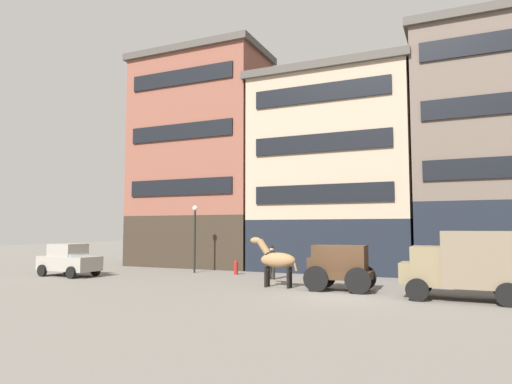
% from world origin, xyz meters
% --- Properties ---
extents(ground_plane, '(120.00, 120.00, 0.00)m').
position_xyz_m(ground_plane, '(0.00, 0.00, 0.00)').
color(ground_plane, slate).
extents(building_far_left, '(10.11, 5.62, 15.65)m').
position_xyz_m(building_far_left, '(-12.89, 10.26, 7.87)').
color(building_far_left, '#33281E').
rests_on(building_far_left, ground_plane).
extents(building_center_left, '(10.48, 5.62, 12.90)m').
position_xyz_m(building_center_left, '(-2.94, 10.26, 6.49)').
color(building_center_left, black).
rests_on(building_center_left, ground_plane).
extents(building_center_right, '(7.40, 5.62, 14.56)m').
position_xyz_m(building_center_right, '(5.65, 10.26, 7.33)').
color(building_center_right, black).
rests_on(building_center_right, ground_plane).
extents(cargo_wagon, '(2.92, 1.54, 1.98)m').
position_xyz_m(cargo_wagon, '(-0.41, 1.42, 1.15)').
color(cargo_wagon, '#3D2819').
rests_on(cargo_wagon, ground_plane).
extents(draft_horse, '(2.34, 0.62, 2.30)m').
position_xyz_m(draft_horse, '(-3.36, 1.42, 1.27)').
color(draft_horse, '#937047').
rests_on(draft_horse, ground_plane).
extents(delivery_truck_near, '(4.38, 2.19, 2.62)m').
position_xyz_m(delivery_truck_near, '(4.63, 0.76, 1.42)').
color(delivery_truck_near, '#7A6B4C').
rests_on(delivery_truck_near, ground_plane).
extents(sedan_dark, '(3.81, 2.09, 1.83)m').
position_xyz_m(sedan_dark, '(-15.94, 1.10, 0.91)').
color(sedan_dark, gray).
rests_on(sedan_dark, ground_plane).
extents(pedestrian_officer, '(0.48, 0.48, 1.79)m').
position_xyz_m(pedestrian_officer, '(-4.75, 4.34, 0.98)').
color(pedestrian_officer, black).
rests_on(pedestrian_officer, ground_plane).
extents(streetlamp_curbside, '(0.32, 0.32, 4.12)m').
position_xyz_m(streetlamp_curbside, '(-10.44, 5.74, 2.67)').
color(streetlamp_curbside, black).
rests_on(streetlamp_curbside, ground_plane).
extents(fire_hydrant_curbside, '(0.24, 0.24, 0.83)m').
position_xyz_m(fire_hydrant_curbside, '(-7.62, 5.78, 0.43)').
color(fire_hydrant_curbside, maroon).
rests_on(fire_hydrant_curbside, ground_plane).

